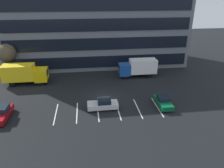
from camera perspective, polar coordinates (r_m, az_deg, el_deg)
ground_plane at (r=32.85m, az=-1.87°, el=-3.49°), size 120.00×120.00×0.00m
office_building at (r=47.51m, az=-4.20°, el=16.37°), size 37.33×12.69×18.00m
lot_markings at (r=29.31m, az=-1.09°, el=-7.07°), size 14.14×5.40×0.01m
box_truck_blue at (r=40.39m, az=7.03°, el=4.54°), size 7.19×2.38×3.33m
box_truck_yellow_all at (r=39.71m, az=-22.42°, el=2.70°), size 7.60×2.52×3.52m
sedan_forest at (r=30.95m, az=13.55°, el=-4.59°), size 1.68×4.00×1.43m
sedan_silver at (r=29.36m, az=-2.42°, el=-5.44°), size 4.21×1.76×1.51m
sedan_maroon at (r=30.67m, az=-27.55°, el=-6.95°), size 1.85×4.42×1.58m
bare_tree at (r=43.70m, az=-26.45°, el=7.42°), size 3.35×3.35×6.28m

